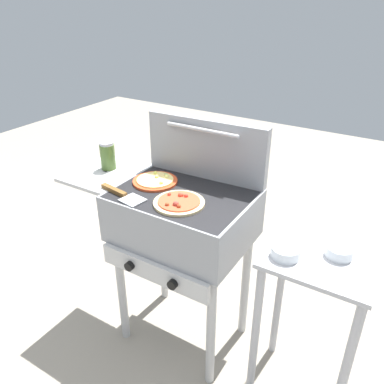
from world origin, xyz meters
The scene contains 10 objects.
ground_plane centered at (0.00, 0.00, 0.00)m, with size 8.00×8.00×0.00m, color gray.
grill centered at (-0.01, 0.00, 0.76)m, with size 0.96×0.53×0.90m.
grill_lid_open centered at (0.00, 0.21, 1.05)m, with size 0.63×0.09×0.30m.
pizza_pepperoni centered at (0.04, -0.10, 0.91)m, with size 0.23×0.23×0.04m.
pizza_cheese centered at (-0.18, 0.03, 0.91)m, with size 0.22×0.22×0.03m.
sauce_jar centered at (-0.49, 0.03, 0.97)m, with size 0.08×0.08×0.15m.
spatula centered at (-0.23, -0.17, 0.91)m, with size 0.27×0.10×0.02m.
prep_table centered at (0.66, 0.00, 0.56)m, with size 0.44×0.36×0.79m.
topping_bowl_near centered at (0.71, 0.05, 0.81)m, with size 0.11×0.11×0.04m.
topping_bowl_far centered at (0.53, -0.07, 0.81)m, with size 0.12×0.12×0.04m.
Camera 1 is at (0.88, -1.35, 1.75)m, focal length 36.53 mm.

